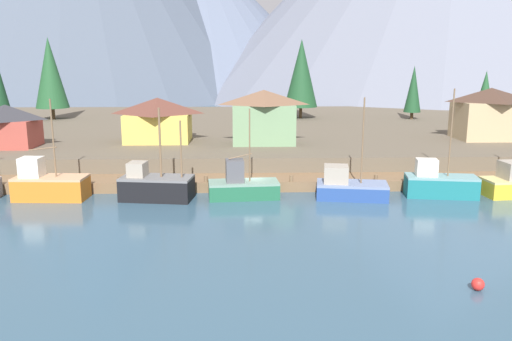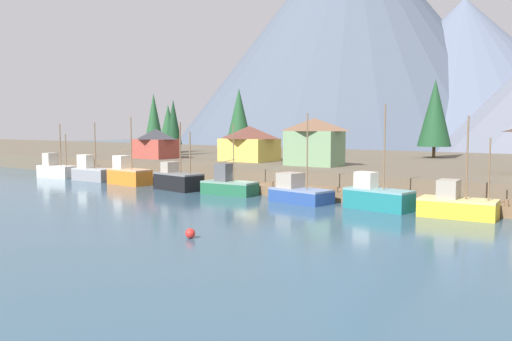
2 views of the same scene
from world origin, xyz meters
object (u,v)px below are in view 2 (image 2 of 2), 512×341
(fishing_boat_blue, at_px, (299,192))
(house_green, at_px, (314,141))
(fishing_boat_orange, at_px, (129,175))
(fishing_boat_yellow, at_px, (456,205))
(conifer_back_left, at_px, (168,124))
(channel_buoy, at_px, (190,233))
(fishing_boat_teal, at_px, (377,197))
(house_red, at_px, (156,143))
(fishing_boat_white, at_px, (57,170))
(conifer_near_left, at_px, (154,121))
(fishing_boat_grey, at_px, (92,172))
(conifer_mid_left, at_px, (173,122))
(fishing_boat_green, at_px, (229,185))
(conifer_near_right, at_px, (239,115))
(conifer_back_right, at_px, (435,113))
(house_yellow, at_px, (249,143))
(fishing_boat_black, at_px, (178,180))

(fishing_boat_blue, relative_size, house_green, 1.20)
(fishing_boat_orange, distance_m, fishing_boat_yellow, 42.31)
(conifer_back_left, bearing_deg, house_green, -18.42)
(conifer_back_left, relative_size, channel_buoy, 13.50)
(fishing_boat_teal, xyz_separation_m, house_red, (-44.15, 13.55, 3.76))
(fishing_boat_white, bearing_deg, conifer_near_left, 91.15)
(fishing_boat_grey, bearing_deg, channel_buoy, -30.91)
(conifer_back_left, bearing_deg, fishing_boat_blue, -30.78)
(house_green, bearing_deg, conifer_mid_left, 168.10)
(conifer_mid_left, distance_m, channel_buoy, 60.12)
(fishing_boat_grey, distance_m, fishing_boat_blue, 34.86)
(house_red, bearing_deg, fishing_boat_green, -27.14)
(conifer_near_left, relative_size, conifer_near_right, 0.87)
(fishing_boat_green, xyz_separation_m, conifer_near_right, (-30.44, 40.60, 8.88))
(fishing_boat_teal, height_order, fishing_boat_yellow, fishing_boat_teal)
(fishing_boat_green, height_order, house_red, fishing_boat_green)
(house_red, bearing_deg, fishing_boat_grey, -85.87)
(fishing_boat_yellow, xyz_separation_m, channel_buoy, (-12.39, -19.60, -0.74))
(conifer_near_left, distance_m, conifer_mid_left, 6.07)
(conifer_near_left, xyz_separation_m, channel_buoy, (49.03, -42.09, -8.37))
(fishing_boat_grey, distance_m, conifer_back_right, 54.42)
(fishing_boat_grey, distance_m, conifer_near_left, 25.89)
(fishing_boat_white, relative_size, fishing_boat_green, 1.00)
(fishing_boat_yellow, bearing_deg, fishing_boat_white, 175.23)
(house_yellow, relative_size, conifer_mid_left, 0.80)
(conifer_mid_left, relative_size, conifer_back_right, 0.78)
(fishing_boat_black, relative_size, conifer_mid_left, 0.82)
(conifer_back_right, bearing_deg, fishing_boat_black, -113.27)
(fishing_boat_teal, bearing_deg, conifer_mid_left, 164.73)
(conifer_mid_left, bearing_deg, fishing_boat_white, -98.04)
(fishing_boat_grey, xyz_separation_m, house_green, (27.89, 14.35, 4.51))
(house_green, distance_m, conifer_back_right, 27.53)
(house_red, bearing_deg, fishing_boat_white, -117.87)
(house_green, relative_size, channel_buoy, 10.73)
(fishing_boat_yellow, bearing_deg, fishing_boat_grey, 174.91)
(fishing_boat_green, height_order, conifer_mid_left, conifer_mid_left)
(house_red, bearing_deg, house_yellow, 12.28)
(fishing_boat_orange, xyz_separation_m, fishing_boat_yellow, (42.31, -0.19, -0.20))
(fishing_boat_teal, xyz_separation_m, conifer_back_right, (-7.96, 40.88, 8.67))
(conifer_back_left, xyz_separation_m, channel_buoy, (51.30, -47.99, -7.84))
(fishing_boat_yellow, distance_m, conifer_near_left, 65.85)
(fishing_boat_grey, xyz_separation_m, fishing_boat_black, (17.57, -0.52, 0.01))
(fishing_boat_teal, bearing_deg, conifer_near_left, 166.33)
(fishing_boat_black, distance_m, conifer_near_left, 37.29)
(conifer_near_left, bearing_deg, house_red, -41.54)
(conifer_back_right, bearing_deg, conifer_mid_left, -154.43)
(fishing_boat_white, relative_size, conifer_back_left, 0.85)
(fishing_boat_orange, bearing_deg, fishing_boat_blue, 2.21)
(house_green, xyz_separation_m, conifer_mid_left, (-32.94, 6.94, 2.70))
(fishing_boat_blue, xyz_separation_m, fishing_boat_teal, (8.34, 0.30, 0.15))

